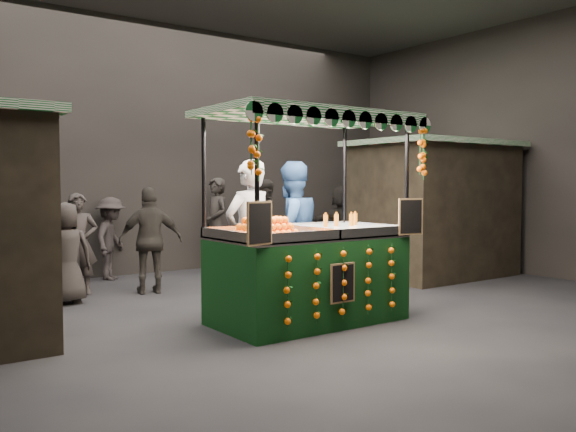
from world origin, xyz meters
TOP-DOWN VIEW (x-y plane):
  - ground at (0.00, 0.00)m, footprint 12.00×12.00m
  - market_hall at (0.00, 0.00)m, footprint 12.10×10.10m
  - neighbour_stall_right at (4.40, 1.50)m, footprint 3.00×2.20m
  - juice_stall at (-0.01, -0.30)m, footprint 2.77×1.63m
  - vendor_grey at (-0.39, 0.56)m, footprint 0.84×0.62m
  - vendor_blue at (0.54, 0.88)m, footprint 1.03×0.80m
  - shopper_0 at (-1.84, 3.41)m, footprint 0.68×0.53m
  - shopper_1 at (1.78, 3.37)m, footprint 0.97×0.79m
  - shopper_2 at (-0.86, 2.83)m, footprint 1.09×0.67m
  - shopper_3 at (-0.90, 4.60)m, footprint 1.06×1.13m
  - shopper_4 at (-2.22, 2.73)m, footprint 0.78×0.54m
  - shopper_5 at (4.20, 3.97)m, footprint 1.40×1.58m
  - shopper_6 at (1.26, 4.49)m, footprint 0.46×0.70m

SIDE VIEW (x-z plane):
  - ground at x=0.00m, z-range 0.00..0.00m
  - shopper_4 at x=-2.22m, z-range 0.00..1.51m
  - shopper_3 at x=-0.90m, z-range 0.00..1.54m
  - shopper_0 at x=-1.84m, z-range 0.00..1.64m
  - juice_stall at x=-0.01m, z-range -0.51..2.18m
  - shopper_2 at x=-0.86m, z-range 0.00..1.73m
  - shopper_5 at x=4.20m, z-range 0.00..1.74m
  - shopper_1 at x=1.78m, z-range 0.00..1.87m
  - shopper_6 at x=1.26m, z-range 0.00..1.91m
  - vendor_grey at x=-0.39m, z-range 0.00..2.10m
  - vendor_blue at x=0.54m, z-range 0.00..2.11m
  - neighbour_stall_right at x=4.40m, z-range 0.01..2.61m
  - market_hall at x=0.00m, z-range 0.86..5.91m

